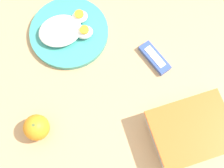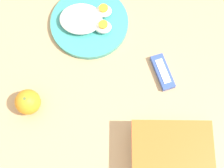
# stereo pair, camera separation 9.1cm
# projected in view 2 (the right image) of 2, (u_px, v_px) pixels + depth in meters

# --- Properties ---
(ground_plane) EXTENTS (10.00, 10.00, 0.00)m
(ground_plane) POSITION_uv_depth(u_px,v_px,m) (103.00, 130.00, 1.67)
(ground_plane) COLOR #B2A899
(table) EXTENTS (1.16, 0.83, 0.77)m
(table) POSITION_uv_depth(u_px,v_px,m) (97.00, 97.00, 1.04)
(table) COLOR tan
(table) RESTS_ON ground_plane
(food_container) EXTENTS (0.21, 0.17, 0.08)m
(food_container) POSITION_uv_depth(u_px,v_px,m) (170.00, 154.00, 0.84)
(food_container) COLOR white
(food_container) RESTS_ON table
(orange_fruit) EXTENTS (0.07, 0.07, 0.07)m
(orange_fruit) POSITION_uv_depth(u_px,v_px,m) (28.00, 102.00, 0.89)
(orange_fruit) COLOR orange
(orange_fruit) RESTS_ON table
(rice_plate) EXTENTS (0.25, 0.25, 0.05)m
(rice_plate) POSITION_uv_depth(u_px,v_px,m) (88.00, 21.00, 0.99)
(rice_plate) COLOR teal
(rice_plate) RESTS_ON table
(candy_bar) EXTENTS (0.07, 0.12, 0.02)m
(candy_bar) POSITION_uv_depth(u_px,v_px,m) (163.00, 72.00, 0.94)
(candy_bar) COLOR #334C9E
(candy_bar) RESTS_ON table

